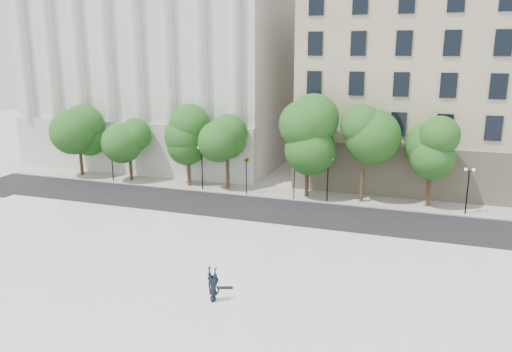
% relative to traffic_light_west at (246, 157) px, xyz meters
% --- Properties ---
extents(ground, '(160.00, 160.00, 0.00)m').
position_rel_traffic_light_west_xyz_m(ground, '(1.61, -22.30, -3.78)').
color(ground, beige).
rests_on(ground, ground).
extents(plaza, '(44.00, 22.00, 0.45)m').
position_rel_traffic_light_west_xyz_m(plaza, '(1.61, -19.30, -3.55)').
color(plaza, silver).
rests_on(plaza, ground).
extents(street, '(60.00, 8.00, 0.02)m').
position_rel_traffic_light_west_xyz_m(street, '(1.61, -4.30, -3.77)').
color(street, black).
rests_on(street, ground).
extents(far_sidewalk, '(60.00, 4.00, 0.12)m').
position_rel_traffic_light_west_xyz_m(far_sidewalk, '(1.61, 1.70, -3.72)').
color(far_sidewalk, '#B2AFA4').
rests_on(far_sidewalk, ground).
extents(building_west, '(31.50, 27.65, 25.60)m').
position_rel_traffic_light_west_xyz_m(building_west, '(-15.39, 16.27, 9.11)').
color(building_west, silver).
rests_on(building_west, ground).
extents(building_east, '(36.00, 26.15, 23.00)m').
position_rel_traffic_light_west_xyz_m(building_east, '(21.61, 16.61, 7.37)').
color(building_east, '#BEB291').
rests_on(building_east, ground).
extents(traffic_light_west, '(0.70, 1.98, 4.28)m').
position_rel_traffic_light_west_xyz_m(traffic_light_west, '(0.00, 0.00, 0.00)').
color(traffic_light_west, black).
rests_on(traffic_light_west, ground).
extents(traffic_light_east, '(0.61, 1.67, 4.16)m').
position_rel_traffic_light_west_xyz_m(traffic_light_east, '(4.75, 0.00, -0.13)').
color(traffic_light_east, black).
rests_on(traffic_light_east, ground).
extents(person_lying, '(0.85, 2.02, 0.54)m').
position_rel_traffic_light_west_xyz_m(person_lying, '(5.78, -21.30, -3.06)').
color(person_lying, black).
rests_on(person_lying, plaza).
extents(skateboard, '(0.83, 0.46, 0.08)m').
position_rel_traffic_light_west_xyz_m(skateboard, '(5.83, -19.69, -3.28)').
color(skateboard, black).
rests_on(skateboard, plaza).
extents(street_trees, '(41.08, 4.76, 8.18)m').
position_rel_traffic_light_west_xyz_m(street_trees, '(-0.43, 1.32, 1.65)').
color(street_trees, '#382619').
rests_on(street_trees, ground).
extents(lamp_posts, '(35.95, 0.28, 4.50)m').
position_rel_traffic_light_west_xyz_m(lamp_posts, '(1.92, 0.30, -0.86)').
color(lamp_posts, black).
rests_on(lamp_posts, ground).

